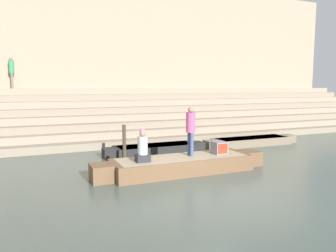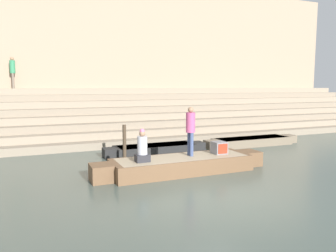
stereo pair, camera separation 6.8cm
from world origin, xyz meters
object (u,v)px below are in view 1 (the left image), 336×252
rowboat_main (182,164)px  moored_boat_distant (156,149)px  mooring_post (124,142)px  person_on_steps (11,70)px  tv_set (219,148)px  person_rowing (143,148)px  moored_boat_shore (251,141)px  person_standing (191,128)px

rowboat_main → moored_boat_distant: bearing=83.8°
mooring_post → person_on_steps: 9.10m
moored_boat_distant → mooring_post: mooring_post is taller
tv_set → person_rowing: bearing=-177.2°
rowboat_main → person_rowing: (-1.42, -0.14, 0.66)m
tv_set → moored_boat_distant: 3.41m
mooring_post → person_on_steps: (-4.07, 7.55, 3.03)m
moored_boat_shore → moored_boat_distant: same height
moored_boat_shore → mooring_post: bearing=-175.6°
person_standing → person_on_steps: (-5.67, 10.02, 2.25)m
person_rowing → moored_boat_shore: size_ratio=0.20×
rowboat_main → person_on_steps: 11.94m
rowboat_main → tv_set: 1.49m
person_standing → rowboat_main: bearing=-154.6°
rowboat_main → tv_set: size_ratio=12.71×
mooring_post → moored_boat_shore: bearing=5.9°
rowboat_main → person_rowing: size_ratio=5.81×
person_standing → moored_boat_shore: 6.00m
person_standing → mooring_post: bearing=132.8°
rowboat_main → mooring_post: (-1.25, 2.57, 0.41)m
person_standing → person_rowing: (-1.77, -0.23, -0.53)m
moored_boat_distant → mooring_post: size_ratio=3.26×
moored_boat_distant → moored_boat_shore: bearing=1.2°
rowboat_main → person_on_steps: bearing=116.6°
moored_boat_shore → mooring_post: mooring_post is taller
moored_boat_shore → person_on_steps: 13.13m
person_on_steps → moored_boat_shore: bearing=57.7°
person_standing → person_on_steps: bearing=129.4°
tv_set → person_standing: bearing=175.1°
person_standing → moored_boat_distant: person_standing is taller
tv_set → mooring_post: 3.70m
tv_set → moored_boat_shore: size_ratio=0.09×
moored_boat_shore → person_on_steps: person_on_steps is taller
person_on_steps → person_rowing: bearing=21.4°
moored_boat_distant → person_rowing: bearing=-116.8°
moored_boat_distant → person_on_steps: bearing=129.3°
person_standing → tv_set: size_ratio=3.48×
moored_boat_distant → rowboat_main: bearing=-94.7°
person_rowing → tv_set: size_ratio=2.19×
rowboat_main → person_on_steps: (-5.32, 10.12, 3.45)m
person_standing → person_rowing: person_standing is taller
person_rowing → tv_set: 2.86m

